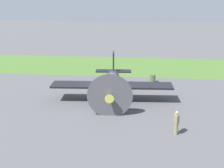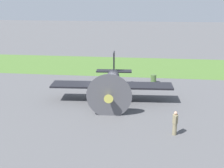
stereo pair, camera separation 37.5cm
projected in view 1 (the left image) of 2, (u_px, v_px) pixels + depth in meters
name	position (u px, v px, depth m)	size (l,w,h in m)	color
ground_plane	(105.00, 98.00, 27.51)	(160.00, 160.00, 0.00)	#515154
grass_verge	(117.00, 66.00, 39.68)	(120.00, 11.00, 0.01)	#476B2D
airplane_lead	(112.00, 83.00, 26.55)	(10.98, 8.68, 3.91)	black
ground_crew_chief	(176.00, 122.00, 20.07)	(0.38, 0.63, 1.73)	#847A5B
fuel_drum	(153.00, 79.00, 32.08)	(0.60, 0.60, 0.90)	#476633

